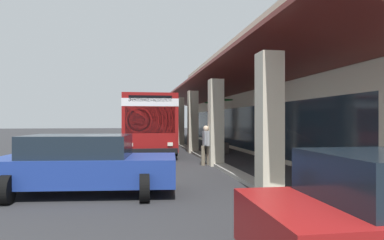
% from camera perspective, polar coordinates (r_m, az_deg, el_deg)
% --- Properties ---
extents(ground, '(120.00, 120.00, 0.00)m').
position_cam_1_polar(ground, '(19.24, 10.27, -5.52)').
color(ground, '#2D2D30').
extents(curb_strip, '(38.35, 0.50, 0.12)m').
position_cam_1_polar(curb_strip, '(21.17, -0.88, -4.86)').
color(curb_strip, '#9E998E').
rests_on(curb_strip, ground).
extents(plaza_building, '(32.26, 17.08, 6.95)m').
position_cam_1_polar(plaza_building, '(24.58, 21.92, 3.78)').
color(plaza_building, beige).
rests_on(plaza_building, ground).
extents(transit_bus, '(11.24, 2.93, 3.34)m').
position_cam_1_polar(transit_bus, '(20.36, -7.82, 0.00)').
color(transit_bus, maroon).
rests_on(transit_bus, ground).
extents(parked_sedan_blue, '(2.76, 4.57, 1.47)m').
position_cam_1_polar(parked_sedan_blue, '(8.61, -18.25, -7.29)').
color(parked_sedan_blue, navy).
rests_on(parked_sedan_blue, ground).
extents(pedestrian, '(0.65, 0.42, 1.62)m').
position_cam_1_polar(pedestrian, '(13.37, 2.44, -4.06)').
color(pedestrian, '#726651').
rests_on(pedestrian, ground).
extents(potted_palm, '(1.74, 1.58, 3.07)m').
position_cam_1_polar(potted_palm, '(18.25, 4.79, -3.46)').
color(potted_palm, '#4C4742').
rests_on(potted_palm, ground).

